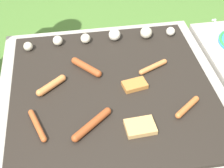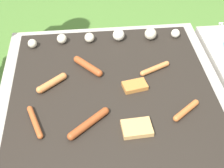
% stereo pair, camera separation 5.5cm
% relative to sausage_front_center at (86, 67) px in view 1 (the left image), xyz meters
% --- Properties ---
extents(ground_plane, '(14.00, 14.00, 0.00)m').
position_rel_sausage_front_center_xyz_m(ground_plane, '(0.10, -0.13, -0.39)').
color(ground_plane, '#47702D').
extents(grill, '(0.96, 0.96, 0.37)m').
position_rel_sausage_front_center_xyz_m(grill, '(0.10, -0.13, -0.20)').
color(grill, '#9E998E').
rests_on(grill, ground_plane).
extents(sausage_mid_left, '(0.12, 0.10, 0.02)m').
position_rel_sausage_front_center_xyz_m(sausage_mid_left, '(0.37, -0.30, -0.00)').
color(sausage_mid_left, '#B7602D').
rests_on(sausage_mid_left, grill).
extents(sausage_mid_right, '(0.14, 0.08, 0.02)m').
position_rel_sausage_front_center_xyz_m(sausage_mid_right, '(0.30, -0.04, -0.00)').
color(sausage_mid_right, '#C6753D').
rests_on(sausage_mid_right, grill).
extents(sausage_front_left, '(0.07, 0.16, 0.02)m').
position_rel_sausage_front_center_xyz_m(sausage_front_left, '(-0.21, -0.30, -0.00)').
color(sausage_front_left, '#A34C23').
rests_on(sausage_front_left, grill).
extents(sausage_back_right, '(0.16, 0.14, 0.03)m').
position_rel_sausage_front_center_xyz_m(sausage_back_right, '(-0.01, -0.33, -0.00)').
color(sausage_back_right, '#93421E').
rests_on(sausage_back_right, grill).
extents(sausage_front_center, '(0.13, 0.14, 0.03)m').
position_rel_sausage_front_center_xyz_m(sausage_front_center, '(0.00, 0.00, 0.00)').
color(sausage_front_center, '#93421E').
rests_on(sausage_front_center, grill).
extents(sausage_front_right, '(0.13, 0.11, 0.03)m').
position_rel_sausage_front_center_xyz_m(sausage_front_right, '(-0.16, -0.09, -0.00)').
color(sausage_front_right, '#C6753D').
rests_on(sausage_front_right, grill).
extents(bread_slice_center, '(0.11, 0.09, 0.02)m').
position_rel_sausage_front_center_xyz_m(bread_slice_center, '(0.16, -0.36, -0.01)').
color(bread_slice_center, tan).
rests_on(bread_slice_center, grill).
extents(bread_slice_left, '(0.11, 0.08, 0.02)m').
position_rel_sausage_front_center_xyz_m(bread_slice_left, '(0.19, -0.14, -0.01)').
color(bread_slice_left, '#B27033').
rests_on(bread_slice_left, grill).
extents(mushroom_row, '(0.75, 0.07, 0.06)m').
position_rel_sausage_front_center_xyz_m(mushroom_row, '(0.13, 0.20, 0.01)').
color(mushroom_row, beige).
rests_on(mushroom_row, grill).
extents(fork_utensil, '(0.04, 0.19, 0.01)m').
position_rel_sausage_front_center_xyz_m(fork_utensil, '(0.73, 0.22, -0.01)').
color(fork_utensil, silver).
rests_on(fork_utensil, side_ledge).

